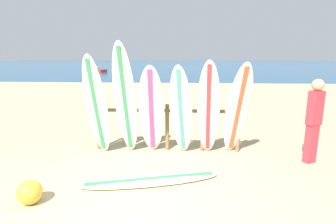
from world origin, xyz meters
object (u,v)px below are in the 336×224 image
at_px(surfboard_leaning_right, 238,110).
at_px(surfboard_lying_on_sand, 151,180).
at_px(surfboard_leaning_center, 181,112).
at_px(small_boat_offshore, 96,70).
at_px(surfboard_leaning_far_left, 97,106).
at_px(surfboard_leaning_center_left, 151,111).
at_px(beachgoer_standing, 314,118).
at_px(surfboard_leaning_left, 125,100).
at_px(surfboard_rack, 167,122).
at_px(surfboard_leaning_center_right, 208,109).
at_px(beach_ball, 30,192).

distance_m(surfboard_leaning_right, surfboard_lying_on_sand, 2.42).
bearing_deg(surfboard_leaning_center, small_boat_offshore, 111.76).
bearing_deg(surfboard_leaning_center, surfboard_leaning_far_left, -178.50).
relative_size(surfboard_leaning_center_left, beachgoer_standing, 1.16).
bearing_deg(surfboard_leaning_right, surfboard_leaning_left, -177.99).
relative_size(surfboard_leaning_far_left, surfboard_leaning_center, 1.10).
xyz_separation_m(surfboard_leaning_left, surfboard_leaning_right, (2.43, 0.09, -0.20)).
height_order(surfboard_rack, surfboard_leaning_center_right, surfboard_leaning_center_right).
bearing_deg(surfboard_leaning_right, surfboard_leaning_center_left, -179.01).
distance_m(surfboard_rack, beach_ball, 3.16).
bearing_deg(surfboard_lying_on_sand, surfboard_leaning_left, 119.16).
xyz_separation_m(surfboard_rack, beach_ball, (-1.95, -2.44, -0.50)).
xyz_separation_m(surfboard_leaning_far_left, beach_ball, (-0.43, -2.01, -0.94)).
distance_m(surfboard_leaning_center_left, small_boat_offshore, 30.12).
bearing_deg(small_boat_offshore, surfboard_leaning_left, -70.40).
relative_size(surfboard_rack, small_boat_offshore, 1.10).
xyz_separation_m(surfboard_leaning_far_left, surfboard_leaning_left, (0.63, 0.04, 0.13)).
relative_size(surfboard_leaning_right, small_boat_offshore, 0.68).
xyz_separation_m(surfboard_rack, surfboard_leaning_far_left, (-1.52, -0.43, 0.44)).
height_order(surfboard_leaning_center_left, surfboard_lying_on_sand, surfboard_leaning_center_left).
relative_size(beachgoer_standing, beach_ball, 4.76).
height_order(surfboard_leaning_center, surfboard_lying_on_sand, surfboard_leaning_center).
distance_m(surfboard_leaning_right, small_boat_offshore, 30.81).
xyz_separation_m(surfboard_lying_on_sand, small_boat_offshore, (-10.75, 29.48, 0.22)).
height_order(surfboard_rack, surfboard_leaning_right, surfboard_leaning_right).
relative_size(surfboard_leaning_center_left, small_boat_offshore, 0.66).
relative_size(surfboard_leaning_far_left, beachgoer_standing, 1.28).
xyz_separation_m(surfboard_leaning_right, small_boat_offshore, (-12.49, 28.15, -0.80)).
xyz_separation_m(surfboard_leaning_center, beach_ball, (-2.27, -2.06, -0.84)).
bearing_deg(surfboard_leaning_center_right, surfboard_lying_on_sand, -129.26).
bearing_deg(surfboard_leaning_center_left, surfboard_leaning_center_right, 2.96).
distance_m(surfboard_leaning_center_left, surfboard_leaning_center_right, 1.25).
distance_m(surfboard_rack, surfboard_lying_on_sand, 1.77).
bearing_deg(surfboard_leaning_right, beach_ball, -148.61).
distance_m(surfboard_leaning_left, surfboard_lying_on_sand, 1.88).
height_order(surfboard_leaning_left, small_boat_offshore, surfboard_leaning_left).
relative_size(surfboard_leaning_center, surfboard_lying_on_sand, 0.81).
distance_m(surfboard_leaning_center, beachgoer_standing, 2.72).
xyz_separation_m(surfboard_leaning_center_right, small_boat_offshore, (-11.87, 28.12, -0.81)).
xyz_separation_m(surfboard_leaning_far_left, beachgoer_standing, (4.56, -0.13, -0.16)).
bearing_deg(surfboard_leaning_center, surfboard_leaning_center_left, 176.08).
distance_m(surfboard_leaning_center, small_boat_offshore, 30.40).
distance_m(small_boat_offshore, beach_ball, 31.59).
bearing_deg(beach_ball, surfboard_leaning_right, 31.39).
bearing_deg(surfboard_rack, surfboard_lying_on_sand, -96.69).
relative_size(surfboard_leaning_center_right, surfboard_leaning_right, 1.02).
xyz_separation_m(surfboard_leaning_center_left, beach_ball, (-1.62, -2.10, -0.84)).
bearing_deg(surfboard_leaning_center_left, beachgoer_standing, -3.77).
bearing_deg(surfboard_leaning_left, beach_ball, -117.38).
distance_m(surfboard_leaning_far_left, surfboard_leaning_center, 1.85).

